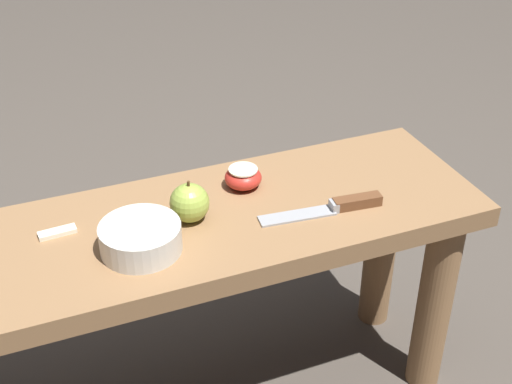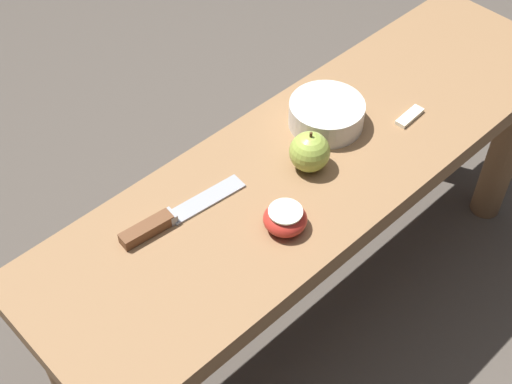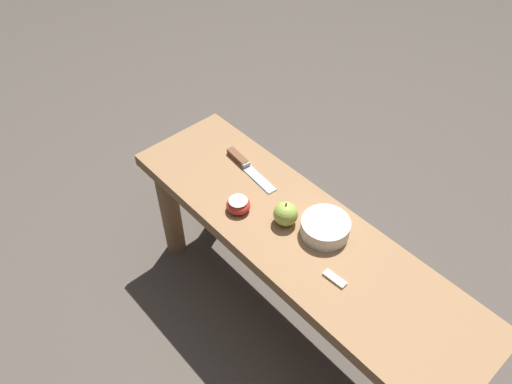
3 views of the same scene
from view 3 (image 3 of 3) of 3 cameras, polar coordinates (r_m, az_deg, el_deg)
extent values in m
plane|color=#4C443D|center=(1.77, 3.94, -14.27)|extent=(8.00, 8.00, 0.00)
cube|color=olive|center=(1.40, 4.85, -5.00)|extent=(1.15, 0.33, 0.04)
cylinder|color=olive|center=(1.81, -9.78, -2.02)|extent=(0.07, 0.07, 0.43)
cylinder|color=olive|center=(1.89, -4.50, 1.17)|extent=(0.07, 0.07, 0.43)
cylinder|color=olive|center=(1.53, 22.02, -19.39)|extent=(0.07, 0.07, 0.43)
cube|color=#9EA0A5|center=(1.52, 0.36, 1.49)|extent=(0.14, 0.04, 0.00)
cube|color=#9EA0A5|center=(1.56, -1.16, 3.09)|extent=(0.01, 0.03, 0.02)
cube|color=brown|center=(1.58, -2.10, 3.98)|extent=(0.09, 0.03, 0.02)
sphere|color=#9EB747|center=(1.38, 3.40, -2.52)|extent=(0.07, 0.07, 0.07)
cylinder|color=#4C3319|center=(1.35, 3.47, -1.47)|extent=(0.00, 0.00, 0.01)
ellipsoid|color=red|center=(1.42, -2.04, -1.50)|extent=(0.07, 0.07, 0.04)
cylinder|color=white|center=(1.41, -2.05, -1.01)|extent=(0.05, 0.05, 0.00)
cube|color=white|center=(1.30, 8.98, -9.77)|extent=(0.06, 0.02, 0.01)
cylinder|color=silver|center=(1.37, 7.91, -4.03)|extent=(0.13, 0.13, 0.05)
camera|label=1|loc=(1.74, 39.48, 25.18)|focal=50.00mm
camera|label=2|loc=(1.30, -41.52, 27.51)|focal=50.00mm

